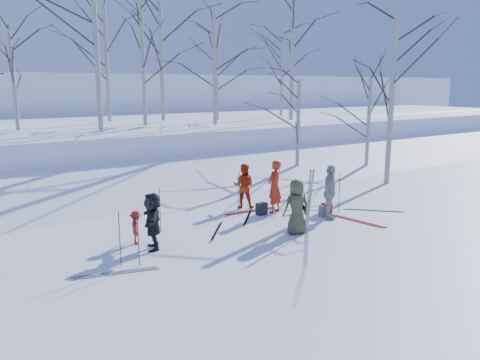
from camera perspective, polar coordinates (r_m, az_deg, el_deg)
ground at (r=13.69m, az=3.54°, el=-6.38°), size 120.00×120.00×0.00m
snow_ramp at (r=19.48m, az=-9.09°, el=-0.64°), size 70.00×9.49×4.12m
snow_plateau at (r=28.62m, az=-17.69°, el=4.55°), size 70.00×18.00×2.20m
far_hill at (r=49.01m, az=-24.87°, el=7.89°), size 90.00×30.00×6.00m
skier_olive_center at (r=13.45m, az=6.90°, el=-3.25°), size 0.88×0.68×1.59m
skier_red_north at (r=15.58m, az=4.24°, el=-0.82°), size 0.75×0.62×1.76m
skier_redor_behind at (r=16.20m, az=0.46°, el=-0.70°), size 0.95×0.94×1.54m
skier_red_seated at (r=12.88m, az=-12.53°, el=-5.67°), size 0.52×0.67×0.91m
skier_cream_east at (r=15.07m, az=10.89°, el=-1.47°), size 1.08×0.93×1.74m
skier_grey_west at (r=12.33m, az=-10.60°, el=-4.94°), size 0.92×1.46×1.50m
dog at (r=15.74m, az=7.42°, el=-3.23°), size 0.31×0.55×0.44m
upright_ski_left at (r=13.38m, az=8.29°, el=-2.67°), size 0.12×0.17×1.90m
upright_ski_right at (r=13.47m, az=8.54°, el=-2.59°), size 0.11×0.23×1.89m
ski_pair_a at (r=16.57m, az=15.95°, el=-3.59°), size 2.10×2.10×0.02m
ski_pair_b at (r=15.17m, az=14.20°, el=-4.89°), size 0.74×1.96×0.02m
ski_pair_c at (r=13.74m, az=-2.88°, el=-6.26°), size 2.08×2.10×0.02m
ski_pair_d at (r=11.20m, az=-14.87°, el=-10.88°), size 1.13×2.00×0.02m
ski_pair_e at (r=15.86m, az=1.31°, el=-3.82°), size 0.43×1.92×0.02m
ski_pair_f at (r=15.09m, az=0.94°, el=-4.62°), size 2.09×2.10×0.02m
ski_pole_a at (r=15.49m, az=-0.26°, el=-1.67°), size 0.02×0.02×1.34m
ski_pole_b at (r=16.08m, az=11.01°, el=-1.39°), size 0.02×0.02×1.34m
ski_pole_c at (r=15.93m, az=-0.04°, el=-1.30°), size 0.02×0.02×1.34m
ski_pole_d at (r=11.36m, az=-14.44°, el=-6.99°), size 0.02×0.02×1.34m
ski_pole_e at (r=15.90m, az=12.01°, el=-1.57°), size 0.02×0.02×1.34m
ski_pole_f at (r=13.71m, az=-9.73°, el=-3.59°), size 0.02×0.02×1.34m
ski_pole_g at (r=11.28m, az=-12.30°, el=-7.00°), size 0.02×0.02×1.34m
backpack_red at (r=15.60m, az=10.52°, el=-3.50°), size 0.32×0.22×0.42m
backpack_grey at (r=15.48m, az=10.20°, el=-3.69°), size 0.30×0.20×0.38m
backpack_dark at (r=15.44m, az=2.66°, el=-3.52°), size 0.34×0.24×0.40m
birch_plateau_a at (r=24.17m, az=-11.73°, el=13.50°), size 4.71×4.71×5.87m
birch_plateau_b at (r=27.40m, az=-2.84°, el=12.44°), size 4.03×4.03×4.90m
birch_plateau_c at (r=27.27m, az=-9.60°, el=15.39°), size 6.09×6.09×7.84m
birch_plateau_e at (r=27.34m, az=-15.94°, el=13.46°), size 4.98×4.98×6.26m
birch_plateau_f at (r=27.79m, az=6.41°, el=16.07°), size 6.54×6.54×8.48m
birch_plateau_g at (r=21.42m, az=-17.16°, el=15.90°), size 5.95×5.95×7.64m
birch_plateau_h at (r=24.14m, az=-3.12°, el=13.18°), size 4.39×4.39×5.42m
birch_plateau_i at (r=23.32m, az=-25.90°, el=11.08°), size 3.80×3.80×4.56m
birch_plateau_k at (r=31.80m, az=5.10°, el=12.84°), size 4.46×4.46×5.52m
birch_edge_b at (r=20.92m, az=17.99°, el=9.24°), size 5.60×5.60×7.15m
birch_edge_c at (r=23.77m, az=15.39°, el=6.64°), size 3.89×3.89×4.70m
birch_edge_e at (r=21.59m, az=7.08°, el=6.19°), size 3.72×3.72×4.46m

